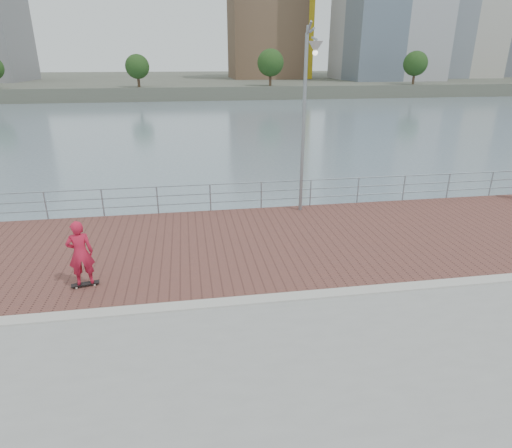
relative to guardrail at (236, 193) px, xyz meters
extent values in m
plane|color=slate|center=(0.00, -7.00, -2.69)|extent=(400.00, 400.00, 0.00)
cube|color=brown|center=(0.00, -3.40, -0.68)|extent=(40.00, 6.80, 0.02)
cube|color=#B7B5AD|center=(0.00, -7.00, -0.66)|extent=(40.00, 0.40, 0.06)
cube|color=#4C5142|center=(0.00, 115.50, -1.44)|extent=(320.00, 95.00, 2.50)
cylinder|color=#8C9EA8|center=(-7.18, 0.00, -0.14)|extent=(0.06, 0.06, 1.10)
cylinder|color=#8C9EA8|center=(-5.13, 0.00, -0.14)|extent=(0.06, 0.06, 1.10)
cylinder|color=#8C9EA8|center=(-3.08, 0.00, -0.14)|extent=(0.06, 0.06, 1.10)
cylinder|color=#8C9EA8|center=(-1.03, 0.00, -0.14)|extent=(0.06, 0.06, 1.10)
cylinder|color=#8C9EA8|center=(1.03, 0.00, -0.14)|extent=(0.06, 0.06, 1.10)
cylinder|color=#8C9EA8|center=(3.08, 0.00, -0.14)|extent=(0.06, 0.06, 1.10)
cylinder|color=#8C9EA8|center=(5.13, 0.00, -0.14)|extent=(0.06, 0.06, 1.10)
cylinder|color=#8C9EA8|center=(7.18, 0.00, -0.14)|extent=(0.06, 0.06, 1.10)
cylinder|color=#8C9EA8|center=(9.24, 0.00, -0.14)|extent=(0.06, 0.06, 1.10)
cylinder|color=#8C9EA8|center=(11.29, 0.00, -0.14)|extent=(0.06, 0.06, 1.10)
cylinder|color=#8C9EA8|center=(0.00, 0.00, 0.41)|extent=(39.00, 0.05, 0.05)
cylinder|color=#8C9EA8|center=(0.00, 0.00, 0.03)|extent=(39.00, 0.05, 0.05)
cylinder|color=#8C9EA8|center=(0.00, 0.00, -0.33)|extent=(39.00, 0.05, 0.05)
cylinder|color=gray|center=(2.53, -0.50, 2.58)|extent=(0.13, 0.13, 6.54)
cylinder|color=gray|center=(2.53, -1.05, 5.85)|extent=(0.08, 1.09, 0.08)
cone|color=#B2B2AD|center=(2.53, -1.59, 5.63)|extent=(0.48, 0.48, 0.38)
cube|color=black|center=(-4.73, -5.55, -0.60)|extent=(0.73, 0.32, 0.03)
cylinder|color=beige|center=(-4.94, -5.66, -0.64)|extent=(0.06, 0.05, 0.05)
cylinder|color=beige|center=(-4.50, -5.57, -0.64)|extent=(0.06, 0.05, 0.05)
cylinder|color=beige|center=(-4.97, -5.54, -0.64)|extent=(0.06, 0.05, 0.05)
cylinder|color=beige|center=(-4.52, -5.45, -0.64)|extent=(0.06, 0.05, 0.05)
imported|color=#BB1934|center=(-4.73, -5.55, 0.31)|extent=(0.72, 0.55, 1.78)
cube|color=brown|center=(20.00, 103.00, 12.64)|extent=(18.00, 18.00, 25.65)
cylinder|color=#473323|center=(-10.00, 70.00, 1.51)|extent=(0.50, 0.50, 3.40)
sphere|color=#193814|center=(-10.00, 70.00, 3.45)|extent=(4.37, 4.37, 4.37)
cylinder|color=#473323|center=(15.00, 70.00, 1.79)|extent=(0.50, 0.50, 3.97)
sphere|color=#193814|center=(15.00, 70.00, 4.06)|extent=(5.10, 5.10, 5.10)
cylinder|color=#473323|center=(45.00, 70.00, 1.70)|extent=(0.50, 0.50, 3.78)
sphere|color=#193814|center=(45.00, 70.00, 3.86)|extent=(4.86, 4.86, 4.86)
camera|label=1|loc=(-1.83, -16.24, 5.07)|focal=30.00mm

